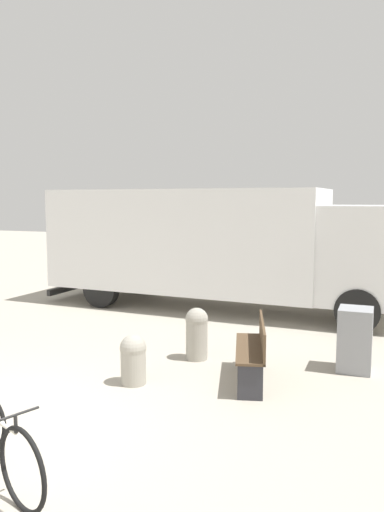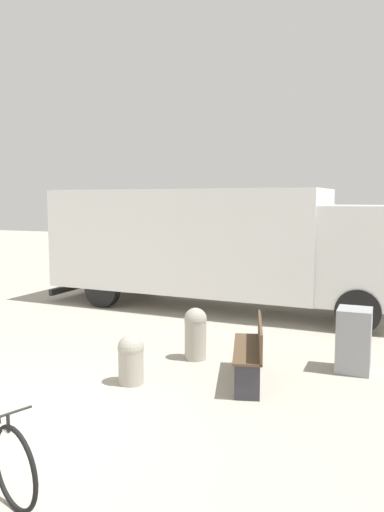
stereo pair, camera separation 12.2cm
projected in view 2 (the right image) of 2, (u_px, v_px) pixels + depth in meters
The scene contains 5 objects.
delivery_truck at pixel (215, 242), 12.25m from camera, with size 8.66×2.74×2.91m.
park_bench at pixel (252, 348), 7.31m from camera, with size 0.80×1.59×0.91m.
bollard_near_bench at pixel (131, 358), 7.24m from camera, with size 0.39×0.39×0.73m.
bollard_far_bench at pixel (195, 332), 8.35m from camera, with size 0.38×0.38×0.87m.
utility_box at pixel (354, 340), 7.75m from camera, with size 0.51×0.55×1.00m.
Camera 2 is at (4.42, -4.14, 2.67)m, focal length 35.00 mm.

